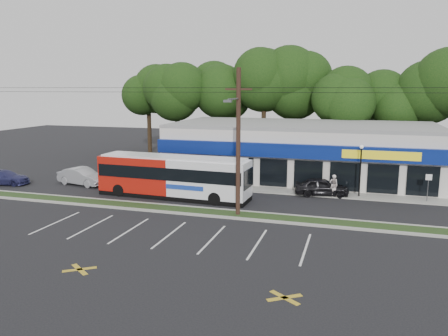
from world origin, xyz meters
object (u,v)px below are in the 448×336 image
object	(u,v)px
car_blue	(4,177)
pedestrian_b	(333,188)
utility_pole	(236,138)
car_dark	(322,187)
pedestrian_a	(333,186)
car_silver	(82,176)
sign_post	(428,183)
lamp_post	(361,165)
metrobus	(173,176)

from	to	relation	value
car_blue	pedestrian_b	bearing A→B (deg)	-91.99
utility_pole	pedestrian_b	bearing A→B (deg)	49.19
pedestrian_b	car_dark	bearing A→B (deg)	-30.30
utility_pole	pedestrian_a	xyz separation A→B (m)	(6.17, 7.47, -4.50)
car_silver	pedestrian_b	bearing A→B (deg)	-74.21
sign_post	car_blue	size ratio (longest dim) A/B	0.49
car_silver	car_blue	world-z (taller)	car_silver
lamp_post	metrobus	distance (m)	14.96
car_silver	lamp_post	bearing A→B (deg)	-72.87
car_silver	utility_pole	bearing A→B (deg)	-97.50
car_silver	pedestrian_a	bearing A→B (deg)	-73.36
sign_post	car_dark	xyz separation A→B (m)	(-7.93, -0.07, -0.81)
sign_post	car_blue	xyz separation A→B (m)	(-36.00, -4.14, -0.90)
lamp_post	car_blue	distance (m)	31.37
lamp_post	car_blue	size ratio (longest dim) A/B	0.94
pedestrian_b	lamp_post	bearing A→B (deg)	-165.39
sign_post	pedestrian_b	bearing A→B (deg)	-175.88
lamp_post	car_dark	bearing A→B (deg)	-174.15
car_blue	sign_post	bearing A→B (deg)	-92.57
utility_pole	lamp_post	size ratio (longest dim) A/B	11.76
car_dark	pedestrian_b	bearing A→B (deg)	-123.75
car_dark	pedestrian_a	xyz separation A→B (m)	(0.93, -0.10, 0.18)
lamp_post	car_silver	size ratio (longest dim) A/B	0.89
lamp_post	car_silver	bearing A→B (deg)	-174.03
sign_post	car_silver	distance (m)	29.14
metrobus	lamp_post	bearing A→B (deg)	19.29
metrobus	sign_post	bearing A→B (deg)	14.48
lamp_post	car_dark	xyz separation A→B (m)	(-2.93, -0.30, -1.93)
sign_post	pedestrian_a	xyz separation A→B (m)	(-7.00, -0.18, -0.64)
car_silver	metrobus	bearing A→B (deg)	-89.23
car_dark	sign_post	bearing A→B (deg)	-98.34
metrobus	car_blue	distance (m)	16.74
sign_post	car_silver	xyz separation A→B (m)	(-29.04, -2.29, -0.77)
utility_pole	lamp_post	bearing A→B (deg)	43.95
metrobus	car_blue	xyz separation A→B (m)	(-16.70, -0.07, -1.12)
lamp_post	pedestrian_b	xyz separation A→B (m)	(-2.00, -0.73, -1.89)
metrobus	car_silver	xyz separation A→B (m)	(-9.75, 1.79, -0.99)
pedestrian_a	car_dark	bearing A→B (deg)	-17.91
sign_post	car_silver	size ratio (longest dim) A/B	0.47
car_blue	pedestrian_a	distance (m)	29.27
utility_pole	car_blue	xyz separation A→B (m)	(-22.83, 3.50, -4.76)
lamp_post	metrobus	xyz separation A→B (m)	(-14.30, -4.30, -0.89)
metrobus	car_silver	world-z (taller)	metrobus
sign_post	metrobus	distance (m)	19.72
car_silver	car_blue	distance (m)	7.20
pedestrian_b	car_blue	bearing A→B (deg)	1.72
metrobus	car_blue	world-z (taller)	metrobus
lamp_post	car_dark	world-z (taller)	lamp_post
utility_pole	pedestrian_b	world-z (taller)	utility_pole
metrobus	pedestrian_b	distance (m)	12.84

